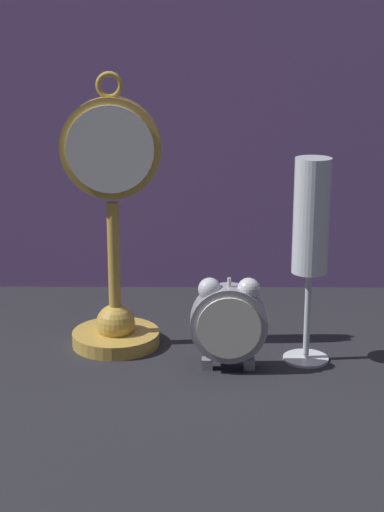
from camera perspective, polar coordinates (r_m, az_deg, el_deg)
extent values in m
plane|color=#232328|center=(0.91, -0.05, -8.43)|extent=(4.00, 4.00, 0.00)
cube|color=#8460A8|center=(1.15, 0.13, 14.66)|extent=(1.27, 0.01, 0.70)
cylinder|color=gold|center=(1.01, -5.09, -5.46)|extent=(0.10, 0.10, 0.02)
sphere|color=gold|center=(1.00, -5.12, -4.50)|extent=(0.05, 0.05, 0.05)
cylinder|color=gold|center=(0.98, -5.21, -0.83)|extent=(0.01, 0.01, 0.15)
cylinder|color=gold|center=(0.95, -5.43, 7.17)|extent=(0.11, 0.02, 0.11)
cylinder|color=silver|center=(0.94, -5.49, 7.08)|extent=(0.10, 0.00, 0.10)
torus|color=gold|center=(0.94, -5.54, 11.26)|extent=(0.03, 0.01, 0.03)
cube|color=gray|center=(0.94, 1.02, -7.19)|extent=(0.01, 0.01, 0.01)
cube|color=gray|center=(0.94, 3.83, -7.18)|extent=(0.01, 0.01, 0.01)
cylinder|color=gray|center=(0.92, 2.46, -4.48)|extent=(0.08, 0.03, 0.08)
cylinder|color=silver|center=(0.91, 2.49, -4.85)|extent=(0.07, 0.00, 0.07)
sphere|color=silver|center=(0.91, 1.18, -2.22)|extent=(0.02, 0.02, 0.02)
sphere|color=silver|center=(0.91, 3.80, -2.23)|extent=(0.02, 0.02, 0.02)
cylinder|color=silver|center=(0.91, 2.49, -1.93)|extent=(0.00, 0.00, 0.01)
cylinder|color=silver|center=(0.97, 7.59, -6.71)|extent=(0.05, 0.05, 0.01)
cylinder|color=silver|center=(0.95, 7.70, -3.86)|extent=(0.01, 0.01, 0.10)
cylinder|color=white|center=(0.92, 7.96, 2.65)|extent=(0.04, 0.04, 0.13)
cylinder|color=#E5D17F|center=(0.93, 7.91, 1.33)|extent=(0.03, 0.03, 0.08)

